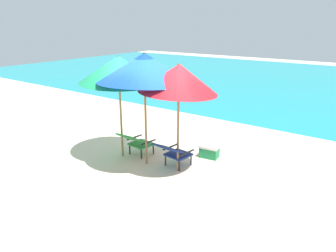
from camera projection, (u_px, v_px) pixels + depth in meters
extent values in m
plane|color=beige|center=(230.00, 120.00, 11.14)|extent=(40.00, 40.00, 0.00)
cube|color=teal|center=(299.00, 83.00, 17.92)|extent=(40.00, 18.00, 0.01)
cube|color=#338E3D|center=(141.00, 144.00, 8.17)|extent=(0.57, 0.56, 0.04)
cube|color=#338E3D|center=(130.00, 138.00, 7.83)|extent=(0.57, 0.57, 0.27)
cylinder|color=black|center=(142.00, 145.00, 8.50)|extent=(0.04, 0.04, 0.26)
cylinder|color=black|center=(153.00, 149.00, 8.22)|extent=(0.04, 0.04, 0.26)
cylinder|color=black|center=(130.00, 150.00, 8.21)|extent=(0.04, 0.04, 0.26)
cylinder|color=black|center=(141.00, 154.00, 7.93)|extent=(0.04, 0.04, 0.26)
cube|color=black|center=(134.00, 137.00, 8.30)|extent=(0.09, 0.50, 0.03)
cube|color=black|center=(148.00, 142.00, 7.96)|extent=(0.09, 0.50, 0.03)
cube|color=navy|center=(178.00, 155.00, 7.52)|extent=(0.58, 0.56, 0.04)
cube|color=navy|center=(168.00, 148.00, 7.19)|extent=(0.58, 0.58, 0.27)
cylinder|color=black|center=(177.00, 155.00, 7.86)|extent=(0.04, 0.04, 0.26)
cylinder|color=black|center=(191.00, 160.00, 7.57)|extent=(0.04, 0.04, 0.26)
cylinder|color=black|center=(165.00, 160.00, 7.57)|extent=(0.04, 0.04, 0.26)
cylinder|color=black|center=(179.00, 166.00, 7.28)|extent=(0.04, 0.04, 0.26)
cube|color=black|center=(170.00, 147.00, 7.66)|extent=(0.09, 0.50, 0.03)
cube|color=black|center=(187.00, 153.00, 7.32)|extent=(0.09, 0.50, 0.03)
cylinder|color=olive|center=(121.00, 120.00, 7.84)|extent=(0.05, 0.05, 1.92)
cone|color=#1E9E60|center=(119.00, 69.00, 7.45)|extent=(2.03, 2.02, 0.69)
sphere|color=#4C3823|center=(118.00, 57.00, 7.37)|extent=(0.07, 0.07, 0.07)
cylinder|color=olive|center=(146.00, 124.00, 7.39)|extent=(0.05, 0.05, 2.00)
cone|color=blue|center=(144.00, 68.00, 6.98)|extent=(2.48, 2.51, 0.80)
sphere|color=#4C3823|center=(144.00, 54.00, 6.89)|extent=(0.07, 0.07, 0.07)
cylinder|color=olive|center=(178.00, 132.00, 7.06)|extent=(0.05, 0.05, 1.86)
cone|color=red|center=(179.00, 78.00, 6.68)|extent=(2.44, 2.44, 0.70)
sphere|color=#4C3823|center=(179.00, 65.00, 6.59)|extent=(0.07, 0.07, 0.07)
cube|color=#1E844C|center=(209.00, 152.00, 8.03)|extent=(0.49, 0.36, 0.26)
cube|color=white|center=(210.00, 146.00, 7.98)|extent=(0.51, 0.38, 0.06)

